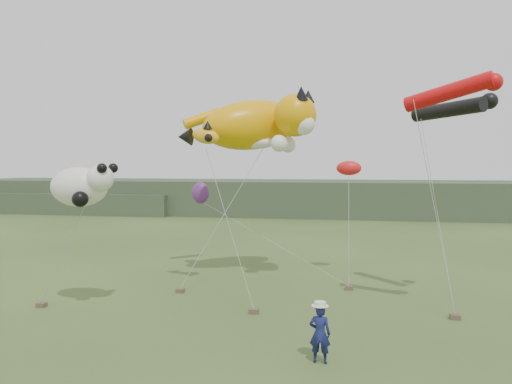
# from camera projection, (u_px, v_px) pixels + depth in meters

# --- Properties ---
(ground) EXTENTS (120.00, 120.00, 0.00)m
(ground) POSITION_uv_depth(u_px,v_px,m) (254.00, 357.00, 15.44)
(ground) COLOR #385123
(ground) RESTS_ON ground
(headland) EXTENTS (90.00, 13.00, 4.00)m
(headland) POSITION_uv_depth(u_px,v_px,m) (298.00, 198.00, 59.77)
(headland) COLOR #2D3D28
(headland) RESTS_ON ground
(festival_attendant) EXTENTS (0.67, 0.47, 1.77)m
(festival_attendant) POSITION_uv_depth(u_px,v_px,m) (320.00, 334.00, 14.98)
(festival_attendant) COLOR #151B51
(festival_attendant) RESTS_ON ground
(sandbag_anchors) EXTENTS (17.07, 5.59, 0.19)m
(sandbag_anchors) POSITION_uv_depth(u_px,v_px,m) (254.00, 301.00, 21.41)
(sandbag_anchors) COLOR brown
(sandbag_anchors) RESTS_ON ground
(cat_kite) EXTENTS (7.38, 5.41, 3.29)m
(cat_kite) POSITION_uv_depth(u_px,v_px,m) (262.00, 124.00, 25.23)
(cat_kite) COLOR #E79C03
(cat_kite) RESTS_ON ground
(fish_kite) EXTENTS (2.14, 1.43, 1.16)m
(fish_kite) POSITION_uv_depth(u_px,v_px,m) (198.00, 136.00, 22.94)
(fish_kite) COLOR gold
(fish_kite) RESTS_ON ground
(tube_kites) EXTENTS (3.86, 4.91, 1.42)m
(tube_kites) POSITION_uv_depth(u_px,v_px,m) (455.00, 100.00, 19.62)
(tube_kites) COLOR black
(tube_kites) RESTS_ON ground
(panda_kite) EXTENTS (2.82, 1.82, 1.75)m
(panda_kite) POSITION_uv_depth(u_px,v_px,m) (82.00, 186.00, 19.99)
(panda_kite) COLOR white
(panda_kite) RESTS_ON ground
(misc_kites) EXTENTS (9.32, 0.77, 2.39)m
(misc_kites) POSITION_uv_depth(u_px,v_px,m) (272.00, 181.00, 27.13)
(misc_kites) COLOR red
(misc_kites) RESTS_ON ground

